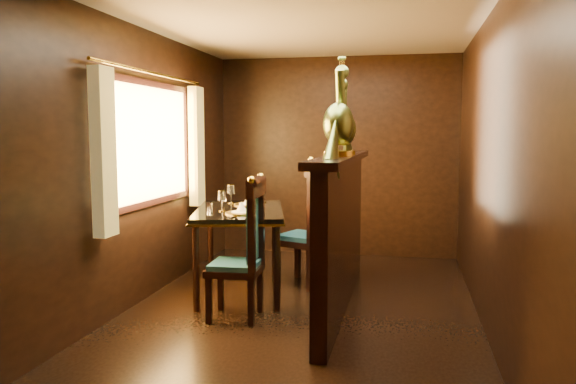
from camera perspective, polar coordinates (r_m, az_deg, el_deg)
name	(u,v)px	position (r m, az deg, el deg)	size (l,w,h in m)	color
ground	(299,315)	(4.92, 1.12, -12.34)	(5.00, 5.00, 0.00)	black
room_shell	(290,129)	(4.70, 0.18, 6.43)	(3.04, 5.04, 2.52)	black
partition	(341,228)	(4.99, 5.43, -3.66)	(0.26, 2.70, 1.36)	black
dining_table	(239,216)	(5.46, -4.97, -2.48)	(1.15, 1.55, 1.02)	black
chair_left	(248,244)	(4.68, -4.09, -5.31)	(0.45, 0.49, 1.21)	black
chair_right	(314,219)	(5.65, 2.65, -2.73)	(0.62, 0.64, 1.33)	black
peacock_left	(339,105)	(4.62, 5.17, 8.81)	(0.26, 0.70, 0.83)	#1B5333
peacock_right	(344,114)	(5.02, 5.72, 7.89)	(0.22, 0.60, 0.71)	#1B5333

